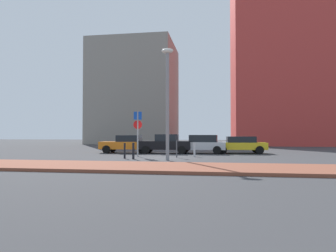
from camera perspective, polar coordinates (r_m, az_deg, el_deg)
ground_plane at (r=20.26m, az=-1.64°, el=-5.90°), size 120.00×120.00×0.00m
sidewalk_brick at (r=14.18m, az=-6.38°, el=-7.51°), size 40.00×3.84×0.14m
parked_car_orange at (r=25.62m, az=-7.55°, el=-3.29°), size 4.36×2.16×1.45m
parked_car_black at (r=24.86m, az=-0.50°, el=-3.28°), size 4.25×2.22×1.53m
parked_car_silver at (r=24.82m, az=6.19°, el=-3.28°), size 4.08×2.15×1.48m
parked_car_yellow at (r=25.29m, az=13.19°, el=-3.33°), size 4.20×2.09×1.36m
parking_sign_post at (r=21.33m, az=-5.64°, el=-0.36°), size 0.60×0.13×3.13m
parking_meter at (r=20.23m, az=1.61°, el=-3.26°), size 0.18×0.14×1.44m
street_lamp at (r=18.27m, az=-0.10°, el=5.99°), size 0.70×0.36×6.65m
traffic_bollard_near at (r=19.75m, az=-8.03°, el=-4.56°), size 0.13×0.13×0.99m
traffic_bollard_mid at (r=19.21m, az=-6.44°, el=-4.61°), size 0.15×0.15×1.02m
traffic_bollard_far at (r=21.23m, az=4.93°, el=-4.37°), size 0.13×0.13×0.98m
building_colorful_midrise at (r=50.09m, az=20.58°, el=14.13°), size 14.75×15.34×29.90m
building_under_construction at (r=50.94m, az=-6.06°, el=5.87°), size 12.73×12.19×16.11m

